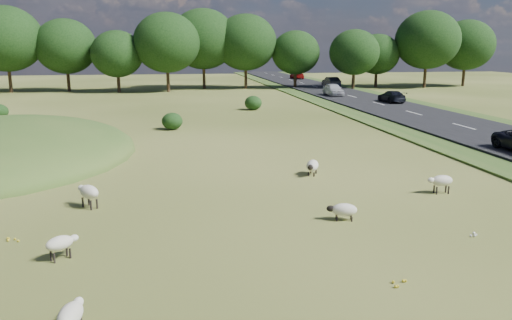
{
  "coord_description": "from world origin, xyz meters",
  "views": [
    {
      "loc": [
        -1.77,
        -18.14,
        6.09
      ],
      "look_at": [
        2.0,
        4.0,
        1.0
      ],
      "focal_mm": 35.0,
      "sensor_mm": 36.0,
      "label": 1
    }
  ],
  "objects": [
    {
      "name": "sheep_2",
      "position": [
        -4.1,
        -7.75,
        0.4
      ],
      "size": [
        0.64,
        1.14,
        0.64
      ],
      "rotation": [
        0.0,
        0.0,
        1.39
      ],
      "color": "beige",
      "rests_on": "ground"
    },
    {
      "name": "road",
      "position": [
        20.0,
        30.0,
        0.12
      ],
      "size": [
        8.0,
        150.0,
        0.25
      ],
      "primitive_type": "cube",
      "color": "black",
      "rests_on": "ground"
    },
    {
      "name": "sheep_0",
      "position": [
        9.41,
        0.66,
        0.56
      ],
      "size": [
        1.12,
        0.51,
        0.81
      ],
      "rotation": [
        0.0,
        0.0,
        3.11
      ],
      "color": "beige",
      "rests_on": "ground"
    },
    {
      "name": "sheep_1",
      "position": [
        -5.05,
        1.19,
        0.63
      ],
      "size": [
        1.08,
        1.22,
        0.9
      ],
      "rotation": [
        0.0,
        0.0,
        2.24
      ],
      "color": "beige",
      "rests_on": "ground"
    },
    {
      "name": "shrubs",
      "position": [
        -2.69,
        26.66,
        0.66
      ],
      "size": [
        24.51,
        12.56,
        1.4
      ],
      "color": "black",
      "rests_on": "ground"
    },
    {
      "name": "sheep_5",
      "position": [
        4.18,
        -1.88,
        0.4
      ],
      "size": [
        1.15,
        0.69,
        0.64
      ],
      "rotation": [
        0.0,
        0.0,
        2.9
      ],
      "color": "beige",
      "rests_on": "ground"
    },
    {
      "name": "treeline",
      "position": [
        -1.06,
        55.44,
        6.57
      ],
      "size": [
        96.28,
        14.66,
        11.7
      ],
      "color": "black",
      "rests_on": "ground"
    },
    {
      "name": "car_3",
      "position": [
        21.9,
        54.02,
        1.01
      ],
      "size": [
        1.6,
        4.6,
        1.52
      ],
      "primitive_type": "imported",
      "rotation": [
        0.0,
        0.0,
        3.14
      ],
      "color": "black",
      "rests_on": "road"
    },
    {
      "name": "sheep_3",
      "position": [
        -5.11,
        -3.73,
        0.51
      ],
      "size": [
        0.99,
        0.85,
        0.72
      ],
      "rotation": [
        0.0,
        0.0,
        0.64
      ],
      "color": "beige",
      "rests_on": "ground"
    },
    {
      "name": "car_5",
      "position": [
        21.9,
        32.96,
        0.87
      ],
      "size": [
        1.75,
        4.3,
        1.25
      ],
      "primitive_type": "imported",
      "rotation": [
        0.0,
        0.0,
        3.14
      ],
      "color": "black",
      "rests_on": "road"
    },
    {
      "name": "sheep_4",
      "position": [
        4.89,
        4.62,
        0.47
      ],
      "size": [
        0.96,
        1.33,
        0.74
      ],
      "rotation": [
        0.0,
        0.0,
        4.27
      ],
      "color": "beige",
      "rests_on": "ground"
    },
    {
      "name": "car_0",
      "position": [
        21.9,
        74.65,
        0.93
      ],
      "size": [
        1.91,
        4.71,
        1.37
      ],
      "primitive_type": "imported",
      "rotation": [
        0.0,
        0.0,
        3.14
      ],
      "color": "maroon",
      "rests_on": "road"
    },
    {
      "name": "ground",
      "position": [
        0.0,
        20.0,
        0.0
      ],
      "size": [
        160.0,
        160.0,
        0.0
      ],
      "primitive_type": "plane",
      "color": "#3D4D18",
      "rests_on": "ground"
    },
    {
      "name": "car_2",
      "position": [
        18.1,
        41.5,
        1.0
      ],
      "size": [
        1.77,
        4.39,
        1.5
      ],
      "primitive_type": "imported",
      "color": "silver",
      "rests_on": "road"
    }
  ]
}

